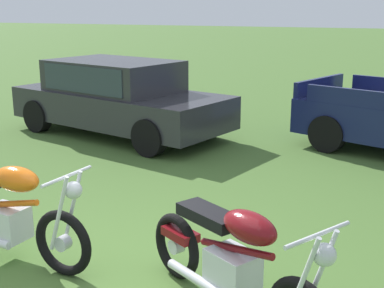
# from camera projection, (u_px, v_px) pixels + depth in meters

# --- Properties ---
(motorcycle_orange) EXTENTS (2.09, 0.64, 1.02)m
(motorcycle_orange) POSITION_uv_depth(u_px,v_px,m) (6.00, 212.00, 5.13)
(motorcycle_orange) COLOR black
(motorcycle_orange) RESTS_ON ground
(motorcycle_maroon) EXTENTS (1.87, 1.23, 1.02)m
(motorcycle_maroon) POSITION_uv_depth(u_px,v_px,m) (233.00, 260.00, 4.20)
(motorcycle_maroon) COLOR black
(motorcycle_maroon) RESTS_ON ground
(car_charcoal) EXTENTS (4.65, 2.76, 1.43)m
(car_charcoal) POSITION_uv_depth(u_px,v_px,m) (117.00, 94.00, 10.17)
(car_charcoal) COLOR #2D2D33
(car_charcoal) RESTS_ON ground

